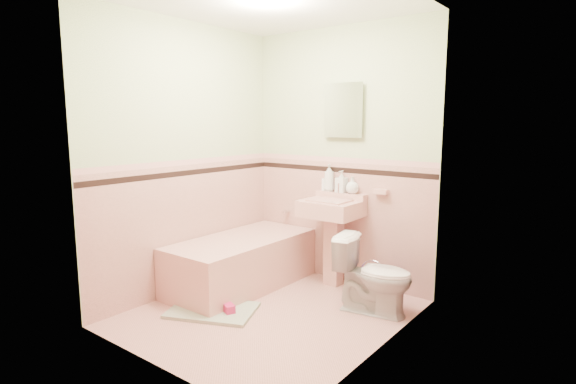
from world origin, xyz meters
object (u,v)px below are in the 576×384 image
Objects in this scene: soap_bottle_right at (352,185)px; toilet at (374,275)px; soap_bottle_left at (329,178)px; bucket at (373,287)px; sink at (330,244)px; shoe at (228,307)px; medicine_cabinet at (344,110)px; bathtub at (242,264)px; soap_bottle_mid at (342,182)px.

soap_bottle_right is 0.96m from toilet.
bucket is at bearing -21.41° from soap_bottle_left.
sink is 3.13× the size of soap_bottle_left.
bucket is at bearing 76.09° from shoe.
medicine_cabinet is 0.67m from soap_bottle_left.
bucket is (1.18, 0.46, -0.10)m from bathtub.
medicine_cabinet is at bearing 12.14° from soap_bottle_left.
soap_bottle_mid is 0.33× the size of toilet.
toilet is at bearing -38.22° from soap_bottle_mid.
soap_bottle_mid is 1.32× the size of shoe.
toilet is 0.34m from bucket.
soap_bottle_right is at bearing -13.39° from medicine_cabinet.
bathtub is 0.69m from shoe.
shoe is at bearing -104.06° from soap_bottle_mid.
soap_bottle_right is at bearing 0.00° from soap_bottle_mid.
bathtub is at bearing -138.62° from soap_bottle_right.
toilet is 3.99× the size of shoe.
toilet is (0.62, -0.31, -0.10)m from sink.
medicine_cabinet reaches higher than soap_bottle_right.
sink is at bearing 37.93° from bathtub.
toilet is 2.66× the size of bucket.
soap_bottle_right is 0.25× the size of toilet.
medicine_cabinet reaches higher than shoe.
sink is 5.22× the size of shoe.
bucket is at bearing 21.41° from bathtub.
bucket is (0.50, -0.28, -1.58)m from medicine_cabinet.
soap_bottle_right is at bearing 146.04° from bucket.
sink is at bearing -91.46° from soap_bottle_mid.
sink is 1.31× the size of toilet.
sink is 1.29m from medicine_cabinet.
soap_bottle_left is at bearing 158.59° from bucket.
soap_bottle_right is 0.97m from bucket.
soap_bottle_left reaches higher than toilet.
toilet is at bearing -26.25° from sink.
soap_bottle_mid is 1.62m from shoe.
soap_bottle_mid is at bearing 0.00° from soap_bottle_left.
shoe is (-0.31, -1.09, -0.36)m from sink.
soap_bottle_mid is at bearing -81.30° from medicine_cabinet.
soap_bottle_right is (0.13, 0.18, 0.56)m from sink.
soap_bottle_left is 0.42× the size of toilet.
sink is 0.66m from soap_bottle_left.
shoe is at bearing -109.09° from soap_bottle_right.
medicine_cabinet is 1.93× the size of bucket.
medicine_cabinet is at bearing 100.91° from shoe.
sink is 3.47× the size of bucket.
soap_bottle_right reaches higher than bucket.
medicine_cabinet reaches higher than bucket.
bucket is (0.64, -0.25, -0.92)m from soap_bottle_left.
shoe is at bearing 119.72° from toilet.
bucket reaches higher than shoe.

